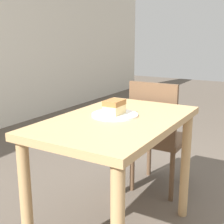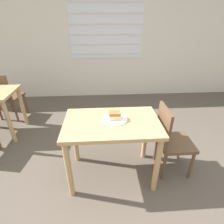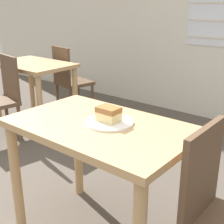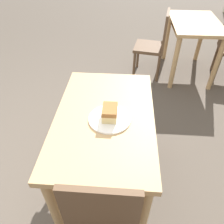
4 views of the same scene
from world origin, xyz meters
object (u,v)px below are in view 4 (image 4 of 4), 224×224
plate (110,119)px  cake_slice (110,113)px  dining_table_far (193,32)px  dining_table_near (105,130)px  chair_far_corner (155,43)px

plate → cake_slice: cake_slice is taller
dining_table_far → dining_table_near: bearing=-27.4°
cake_slice → dining_table_far: bearing=153.8°
dining_table_far → chair_far_corner: chair_far_corner is taller
plate → cake_slice: 0.05m
dining_table_far → cake_slice: cake_slice is taller
dining_table_near → chair_far_corner: (-1.78, 0.48, -0.16)m
dining_table_near → cake_slice: (0.03, 0.04, 0.18)m
dining_table_near → cake_slice: 0.19m
chair_far_corner → cake_slice: (1.81, -0.45, 0.34)m
dining_table_near → plate: (0.04, 0.04, 0.14)m
chair_far_corner → plate: 1.89m
dining_table_near → plate: 0.15m
plate → cake_slice: (-0.01, 0.00, 0.05)m
dining_table_far → cake_slice: size_ratio=7.62×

